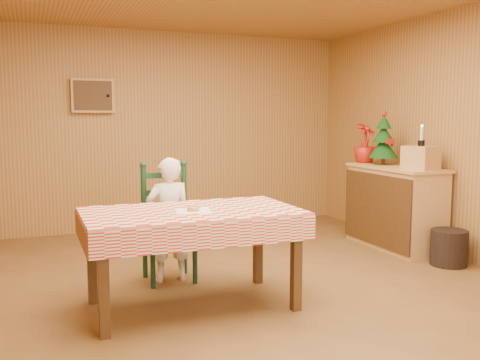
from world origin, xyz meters
name	(u,v)px	position (x,y,z in m)	size (l,w,h in m)	color
ground	(249,295)	(0.00, 0.00, 0.00)	(6.00, 6.00, 0.00)	brown
cabin_walls	(226,78)	(0.00, 0.53, 1.83)	(5.10, 6.05, 2.65)	#A97A3D
dining_table	(191,220)	(-0.51, -0.08, 0.69)	(1.66, 0.96, 0.77)	#4A2E13
ladder_chair	(168,225)	(-0.51, 0.71, 0.50)	(0.44, 0.40, 1.08)	#103218
seated_child	(169,220)	(-0.51, 0.65, 0.56)	(0.41, 0.27, 1.12)	white
napkin	(193,211)	(-0.51, -0.13, 0.77)	(0.26, 0.26, 0.00)	white
donut	(193,208)	(-0.51, -0.13, 0.79)	(0.10, 0.10, 0.03)	#C59146
shelf_unit	(394,207)	(2.19, 0.95, 0.47)	(0.54, 1.24, 0.93)	tan
crate	(421,158)	(2.19, 0.55, 1.06)	(0.30, 0.30, 0.25)	tan
christmas_tree	(384,141)	(2.19, 1.20, 1.21)	(0.34, 0.34, 0.62)	#4A2E13
flower_arrangement	(365,143)	(2.14, 1.50, 1.17)	(0.27, 0.27, 0.48)	#B01910
candle_set	(421,140)	(2.19, 0.55, 1.24)	(0.07, 0.07, 0.22)	black
storage_bin	(449,248)	(2.22, 0.11, 0.18)	(0.36, 0.36, 0.36)	black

